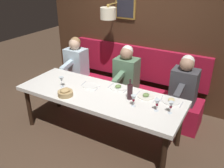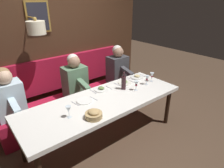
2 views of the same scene
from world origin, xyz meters
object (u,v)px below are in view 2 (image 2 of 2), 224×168
(wine_glass_2, at_px, (68,109))
(wine_glass_3, at_px, (136,84))
(dining_table, at_px, (104,103))
(wine_bottle, at_px, (124,83))
(diner_nearest, at_px, (118,66))
(diner_middle, at_px, (8,95))
(bread_bowl, at_px, (94,114))
(wine_glass_1, at_px, (152,75))
(diner_near, at_px, (75,77))
(wine_glass_0, at_px, (147,78))

(wine_glass_2, bearing_deg, wine_glass_3, -89.35)
(dining_table, relative_size, wine_bottle, 8.35)
(diner_nearest, distance_m, wine_glass_3, 1.05)
(wine_glass_3, distance_m, wine_bottle, 0.20)
(diner_middle, bearing_deg, wine_bottle, -117.23)
(diner_middle, xyz_separation_m, wine_glass_2, (-0.97, -0.47, 0.04))
(bread_bowl, bearing_deg, wine_bottle, -66.24)
(wine_glass_2, height_order, bread_bowl, wine_glass_2)
(dining_table, xyz_separation_m, diner_middle, (0.88, 1.09, 0.14))
(wine_glass_1, bearing_deg, diner_middle, 67.79)
(diner_nearest, xyz_separation_m, wine_glass_3, (-0.96, 0.43, 0.04))
(wine_bottle, bearing_deg, wine_glass_3, -140.35)
(dining_table, relative_size, wine_glass_3, 15.28)
(wine_glass_2, bearing_deg, wine_bottle, -81.07)
(diner_middle, relative_size, wine_glass_1, 4.82)
(diner_near, relative_size, bread_bowl, 3.60)
(diner_nearest, bearing_deg, dining_table, 130.63)
(diner_near, height_order, diner_middle, same)
(wine_glass_1, height_order, wine_glass_3, same)
(diner_nearest, bearing_deg, wine_glass_3, 155.79)
(wine_bottle, bearing_deg, diner_near, 29.57)
(diner_near, distance_m, wine_glass_2, 1.16)
(dining_table, distance_m, wine_glass_0, 0.92)
(wine_glass_1, bearing_deg, diner_nearest, 3.16)
(diner_near, bearing_deg, wine_glass_2, 147.02)
(wine_glass_0, height_order, wine_bottle, wine_bottle)
(wine_glass_0, relative_size, wine_glass_1, 1.00)
(wine_glass_2, bearing_deg, diner_nearest, -59.44)
(wine_glass_2, bearing_deg, dining_table, -81.62)
(dining_table, bearing_deg, diner_near, -0.72)
(diner_middle, height_order, wine_glass_0, diner_middle)
(diner_near, height_order, wine_glass_0, diner_near)
(diner_nearest, xyz_separation_m, wine_bottle, (-0.80, 0.56, 0.04))
(diner_near, distance_m, wine_glass_3, 1.12)
(diner_middle, bearing_deg, dining_table, -128.89)
(wine_bottle, bearing_deg, diner_middle, 62.77)
(wine_glass_2, relative_size, wine_bottle, 0.55)
(dining_table, height_order, diner_middle, diner_middle)
(diner_near, height_order, wine_glass_1, diner_near)
(wine_glass_0, relative_size, wine_bottle, 0.55)
(diner_nearest, xyz_separation_m, diner_middle, (0.00, 2.12, 0.00))
(diner_nearest, distance_m, diner_middle, 2.12)
(wine_glass_3, bearing_deg, wine_bottle, 39.65)
(diner_nearest, height_order, diner_middle, same)
(diner_near, height_order, bread_bowl, diner_near)
(wine_glass_1, height_order, wine_glass_2, same)
(diner_middle, distance_m, wine_glass_1, 2.34)
(dining_table, relative_size, diner_middle, 3.17)
(wine_glass_3, bearing_deg, diner_near, 31.39)
(diner_nearest, relative_size, wine_glass_2, 4.82)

